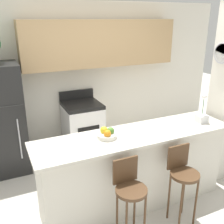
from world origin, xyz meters
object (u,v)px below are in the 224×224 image
bar_stool_left (130,191)px  trash_bin (45,157)px  bar_stool_right (182,175)px  stove_range (83,128)px  orchid_vase (202,115)px  fruit_bowl (107,134)px

bar_stool_left → trash_bin: (-0.53, 1.82, -0.42)m
bar_stool_left → bar_stool_right: same height
trash_bin → bar_stool_left: bearing=-73.7°
stove_range → bar_stool_right: bearing=-77.2°
stove_range → orchid_vase: (1.09, -1.65, 0.63)m
stove_range → bar_stool_right: stove_range is taller
stove_range → orchid_vase: orchid_vase is taller
stove_range → bar_stool_left: size_ratio=1.14×
stove_range → bar_stool_left: stove_range is taller
bar_stool_left → bar_stool_right: bearing=0.0°
bar_stool_left → orchid_vase: bearing=18.7°
fruit_bowl → bar_stool_left: bearing=-87.8°
bar_stool_left → fruit_bowl: fruit_bowl is taller
bar_stool_right → trash_bin: size_ratio=2.47×
bar_stool_left → bar_stool_right: 0.68m
orchid_vase → trash_bin: size_ratio=1.02×
bar_stool_left → bar_stool_right: (0.68, 0.00, 0.00)m
fruit_bowl → trash_bin: fruit_bowl is taller
fruit_bowl → trash_bin: size_ratio=0.59×
bar_stool_left → orchid_vase: (1.29, 0.44, 0.47)m
stove_range → orchid_vase: 2.07m
stove_range → trash_bin: 0.83m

